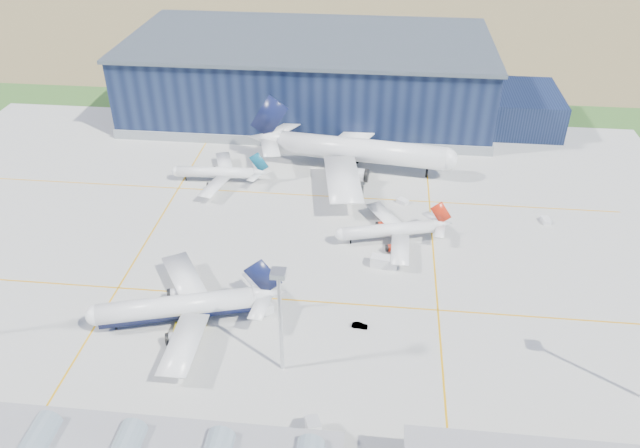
{
  "coord_description": "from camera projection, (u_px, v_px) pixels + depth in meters",
  "views": [
    {
      "loc": [
        25.99,
        -112.76,
        86.58
      ],
      "look_at": [
        12.97,
        8.35,
        8.08
      ],
      "focal_mm": 35.0,
      "sensor_mm": 36.0,
      "label": 1
    }
  ],
  "objects": [
    {
      "name": "airliner_red",
      "position": [
        389.0,
        224.0,
        150.83
      ],
      "size": [
        36.06,
        35.6,
        9.65
      ],
      "primitive_type": null,
      "rotation": [
        0.0,
        0.0,
        3.4
      ],
      "color": "white",
      "rests_on": "ground"
    },
    {
      "name": "farmland",
      "position": [
        338.0,
        19.0,
        327.34
      ],
      "size": [
        600.0,
        220.0,
        0.01
      ],
      "primitive_type": "cube",
      "color": "brown",
      "rests_on": "ground"
    },
    {
      "name": "gse_tug_a",
      "position": [
        180.0,
        331.0,
        125.05
      ],
      "size": [
        2.74,
        4.03,
        1.58
      ],
      "primitive_type": "cube",
      "rotation": [
        0.0,
        0.0,
        0.12
      ],
      "color": "yellow",
      "rests_on": "ground"
    },
    {
      "name": "gse_van_a",
      "position": [
        384.0,
        262.0,
        143.75
      ],
      "size": [
        6.43,
        3.5,
        2.67
      ],
      "primitive_type": "cube",
      "rotation": [
        0.0,
        0.0,
        1.43
      ],
      "color": "silver",
      "rests_on": "ground"
    },
    {
      "name": "gse_van_b",
      "position": [
        263.0,
        305.0,
        131.24
      ],
      "size": [
        5.09,
        5.09,
        2.26
      ],
      "primitive_type": "cube",
      "rotation": [
        0.0,
        0.0,
        0.79
      ],
      "color": "silver",
      "rests_on": "ground"
    },
    {
      "name": "car_b",
      "position": [
        360.0,
        326.0,
        126.72
      ],
      "size": [
        3.35,
        1.47,
        1.07
      ],
      "primitive_type": "imported",
      "rotation": [
        0.0,
        0.0,
        1.47
      ],
      "color": "#99999E",
      "rests_on": "ground"
    },
    {
      "name": "airstair",
      "position": [
        314.0,
        436.0,
        102.47
      ],
      "size": [
        3.59,
        5.94,
        3.56
      ],
      "primitive_type": "cube",
      "rotation": [
        0.0,
        0.0,
        0.26
      ],
      "color": "silver",
      "rests_on": "ground"
    },
    {
      "name": "ground",
      "position": [
        260.0,
        270.0,
        143.47
      ],
      "size": [
        600.0,
        600.0,
        0.0
      ],
      "primitive_type": "plane",
      "color": "#2E5A22",
      "rests_on": "ground"
    },
    {
      "name": "light_mast_center",
      "position": [
        280.0,
        306.0,
        109.14
      ],
      "size": [
        2.6,
        2.6,
        23.0
      ],
      "color": "silver",
      "rests_on": "ground"
    },
    {
      "name": "gse_cart_b",
      "position": [
        403.0,
        201.0,
        168.14
      ],
      "size": [
        3.45,
        3.32,
        1.25
      ],
      "primitive_type": "cube",
      "rotation": [
        0.0,
        0.0,
        0.88
      ],
      "color": "silver",
      "rests_on": "ground"
    },
    {
      "name": "apron",
      "position": [
        268.0,
        245.0,
        151.82
      ],
      "size": [
        220.0,
        160.0,
        0.08
      ],
      "color": "gray",
      "rests_on": "ground"
    },
    {
      "name": "gse_cart_a",
      "position": [
        546.0,
        220.0,
        160.07
      ],
      "size": [
        2.4,
        3.2,
        1.27
      ],
      "primitive_type": "cube",
      "rotation": [
        0.0,
        0.0,
        0.16
      ],
      "color": "silver",
      "rests_on": "ground"
    },
    {
      "name": "airliner_navy",
      "position": [
        176.0,
        297.0,
        124.9
      ],
      "size": [
        49.9,
        49.3,
        13.18
      ],
      "primitive_type": null,
      "rotation": [
        0.0,
        0.0,
        3.43
      ],
      "color": "white",
      "rests_on": "ground"
    },
    {
      "name": "airliner_widebody",
      "position": [
        361.0,
        139.0,
        178.95
      ],
      "size": [
        69.28,
        68.1,
        20.35
      ],
      "primitive_type": null,
      "rotation": [
        0.0,
        0.0,
        -0.12
      ],
      "color": "white",
      "rests_on": "ground"
    },
    {
      "name": "hangar",
      "position": [
        318.0,
        80.0,
        216.16
      ],
      "size": [
        145.0,
        62.0,
        26.1
      ],
      "color": "#0F1833",
      "rests_on": "ground"
    },
    {
      "name": "gse_tug_c",
      "position": [
        415.0,
        155.0,
        191.66
      ],
      "size": [
        2.32,
        3.19,
        1.27
      ],
      "primitive_type": "cube",
      "rotation": [
        0.0,
        0.0,
        -0.19
      ],
      "color": "yellow",
      "rests_on": "ground"
    },
    {
      "name": "airliner_regional",
      "position": [
        215.0,
        167.0,
        176.2
      ],
      "size": [
        29.83,
        29.24,
        9.29
      ],
      "primitive_type": null,
      "rotation": [
        0.0,
        0.0,
        3.19
      ],
      "color": "white",
      "rests_on": "ground"
    },
    {
      "name": "gse_tug_b",
      "position": [
        198.0,
        325.0,
        126.84
      ],
      "size": [
        3.33,
        3.44,
        1.25
      ],
      "primitive_type": "cube",
      "rotation": [
        0.0,
        0.0,
        -0.71
      ],
      "color": "yellow",
      "rests_on": "ground"
    }
  ]
}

